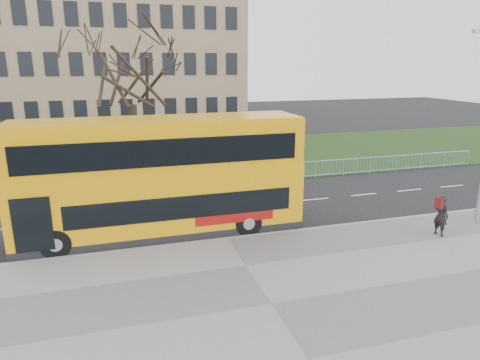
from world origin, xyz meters
name	(u,v)px	position (x,y,z in m)	size (l,w,h in m)	color
ground	(218,227)	(0.00, 0.00, 0.00)	(120.00, 120.00, 0.00)	black
pavement	(271,305)	(0.00, -6.75, 0.06)	(80.00, 10.50, 0.12)	slate
kerb	(227,239)	(0.00, -1.55, 0.07)	(80.00, 0.20, 0.14)	gray
grass_verge	(174,160)	(0.00, 14.30, 0.04)	(80.00, 15.40, 0.08)	#1B3312
guard_railing	(192,179)	(0.00, 6.60, 0.55)	(40.00, 0.12, 1.10)	#80ADE4
bare_tree	(131,90)	(-3.00, 10.00, 5.50)	(7.59, 7.59, 10.84)	black
civic_building	(102,64)	(-5.00, 35.00, 7.00)	(30.00, 15.00, 14.00)	#816F52
yellow_bus	(161,175)	(-2.41, -0.01, 2.64)	(11.73, 2.85, 4.91)	orange
pedestrian	(441,216)	(8.68, -3.73, 0.98)	(0.63, 0.41, 1.72)	black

